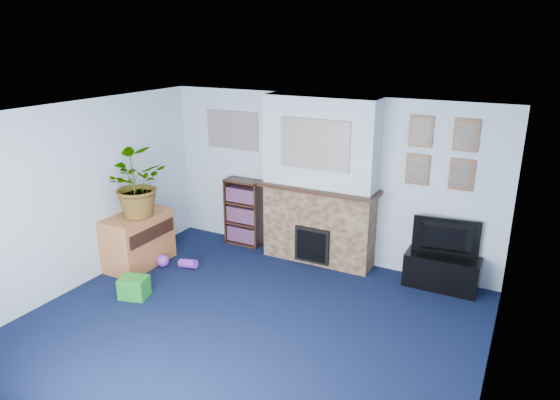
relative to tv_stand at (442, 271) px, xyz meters
The scene contains 26 objects.
floor 2.70m from the tv_stand, 131.06° to the right, with size 5.00×4.50×0.01m, color #0D1533.
ceiling 3.46m from the tv_stand, 131.06° to the right, with size 5.00×4.50×0.01m, color white.
wall_back 2.03m from the tv_stand, behind, with size 5.00×0.04×2.40m, color silver.
wall_front 4.73m from the tv_stand, 112.45° to the right, with size 5.00×0.04×2.40m, color silver.
wall_left 4.83m from the tv_stand, 154.56° to the right, with size 0.04×4.50×2.40m, color silver.
wall_right 2.37m from the tv_stand, 70.18° to the right, with size 0.04×4.50×2.40m, color silver.
chimney_breast 2.01m from the tv_stand, behind, with size 1.72×0.50×2.40m.
collage_main 2.36m from the tv_stand, behind, with size 1.00×0.03×0.68m, color gray.
collage_left 3.67m from the tv_stand, behind, with size 0.90×0.03×0.58m, color gray.
portrait_tl 1.85m from the tv_stand, 156.88° to the left, with size 0.30×0.03×0.40m, color brown.
portrait_tr 1.79m from the tv_stand, 67.81° to the left, with size 0.30×0.03×0.40m, color brown.
portrait_bl 1.37m from the tv_stand, 156.88° to the left, with size 0.30×0.03×0.40m, color brown.
portrait_br 1.29m from the tv_stand, 67.81° to the left, with size 0.30×0.03×0.40m, color brown.
tv_stand is the anchor object (origin of this frame).
television 0.46m from the tv_stand, 90.00° to the left, with size 0.84×0.11×0.48m, color black.
bookshelf 3.08m from the tv_stand, behind, with size 0.58×0.28×1.05m.
sideboard 4.21m from the tv_stand, 162.09° to the right, with size 0.54×0.98×0.76m, color #B46839.
potted_plant 4.30m from the tv_stand, 161.23° to the right, with size 0.83×0.72×0.92m, color #26661E.
mantel_clock 2.04m from the tv_stand, behind, with size 0.11×0.06×0.15m, color gold.
mantel_candle 1.82m from the tv_stand, behind, with size 0.05×0.05×0.16m, color #B2BFC6.
mantel_teddy 2.54m from the tv_stand, behind, with size 0.13×0.13×0.13m, color gray.
mantel_can 1.47m from the tv_stand, behind, with size 0.06×0.06×0.12m, color orange.
green_crate 3.97m from the tv_stand, 148.75° to the right, with size 0.33×0.27×0.27m, color #198C26.
toy_ball 3.86m from the tv_stand, 161.75° to the right, with size 0.18×0.18×0.18m, color purple.
toy_block 4.28m from the tv_stand, 161.95° to the right, with size 0.16×0.16×0.20m, color orange.
toy_tube 3.48m from the tv_stand, 161.88° to the right, with size 0.13×0.13×0.27m, color purple.
Camera 1 is at (2.61, -4.18, 3.16)m, focal length 32.00 mm.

